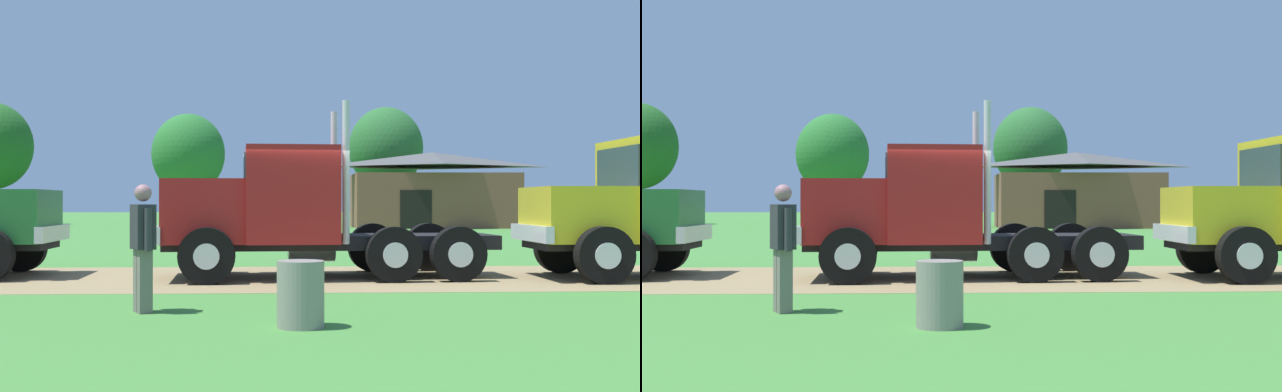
# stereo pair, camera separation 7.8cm
# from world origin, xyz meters

# --- Properties ---
(ground_plane) EXTENTS (200.00, 200.00, 0.00)m
(ground_plane) POSITION_xyz_m (0.00, 0.00, 0.00)
(ground_plane) COLOR #438336
(dirt_track) EXTENTS (120.00, 5.22, 0.01)m
(dirt_track) POSITION_xyz_m (0.00, 0.00, 0.00)
(dirt_track) COLOR #947E55
(dirt_track) RESTS_ON ground_plane
(truck_foreground_white) EXTENTS (6.87, 3.01, 3.46)m
(truck_foreground_white) POSITION_xyz_m (-0.24, 0.07, 1.28)
(truck_foreground_white) COLOR black
(truck_foreground_white) RESTS_ON ground_plane
(visitor_walking_mid) EXTENTS (0.41, 0.55, 1.77)m
(visitor_walking_mid) POSITION_xyz_m (-2.16, -4.74, 0.95)
(visitor_walking_mid) COLOR #2D2D33
(visitor_walking_mid) RESTS_ON ground_plane
(steel_barrel) EXTENTS (0.58, 0.58, 0.81)m
(steel_barrel) POSITION_xyz_m (-0.01, -6.09, 0.40)
(steel_barrel) COLOR gray
(steel_barrel) RESTS_ON ground_plane
(shed_building) EXTENTS (10.13, 5.85, 4.53)m
(shed_building) POSITION_xyz_m (8.66, 30.59, 2.18)
(shed_building) COLOR brown
(shed_building) RESTS_ON ground_plane
(tree_mid) EXTENTS (4.07, 4.07, 6.45)m
(tree_mid) POSITION_xyz_m (-5.63, 27.70, 4.20)
(tree_mid) COLOR #513823
(tree_mid) RESTS_ON ground_plane
(tree_right) EXTENTS (5.20, 5.20, 8.15)m
(tree_right) POSITION_xyz_m (6.78, 37.86, 5.27)
(tree_right) COLOR #513823
(tree_right) RESTS_ON ground_plane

